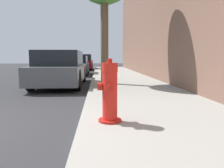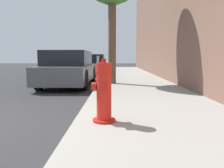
# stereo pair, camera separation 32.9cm
# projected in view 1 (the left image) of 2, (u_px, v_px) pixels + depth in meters

# --- Properties ---
(sidewalk_slab) EXTENTS (2.88, 40.00, 0.14)m
(sidewalk_slab) POSITION_uv_depth(u_px,v_px,m) (175.00, 127.00, 3.28)
(sidewalk_slab) COLOR #99968E
(sidewalk_slab) RESTS_ON ground_plane
(fire_hydrant) EXTENTS (0.36, 0.35, 0.95)m
(fire_hydrant) POSITION_uv_depth(u_px,v_px,m) (110.00, 93.00, 3.28)
(fire_hydrant) COLOR red
(fire_hydrant) RESTS_ON sidewalk_slab
(parked_car_near) EXTENTS (1.75, 4.39, 1.36)m
(parked_car_near) POSITION_uv_depth(u_px,v_px,m) (61.00, 69.00, 8.53)
(parked_car_near) COLOR #4C5156
(parked_car_near) RESTS_ON ground_plane
(parked_car_mid) EXTENTS (1.72, 3.94, 1.22)m
(parked_car_mid) POSITION_uv_depth(u_px,v_px,m) (75.00, 65.00, 14.09)
(parked_car_mid) COLOR black
(parked_car_mid) RESTS_ON ground_plane
(parked_car_far) EXTENTS (1.85, 4.07, 1.40)m
(parked_car_far) POSITION_uv_depth(u_px,v_px,m) (82.00, 62.00, 19.80)
(parked_car_far) COLOR maroon
(parked_car_far) RESTS_ON ground_plane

